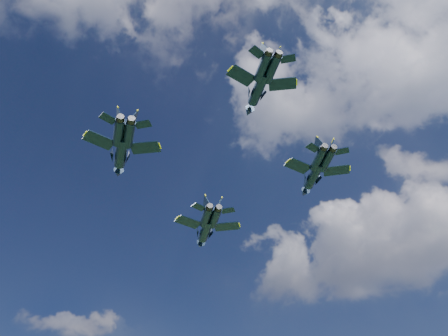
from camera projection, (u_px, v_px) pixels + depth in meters
jet_lead at (205, 231)px, 103.16m from camera, size 15.16×15.62×4.19m
jet_left at (121, 154)px, 83.12m from camera, size 14.56×14.43×3.94m
jet_right at (313, 176)px, 89.65m from camera, size 13.22×14.17×3.73m
jet_slot at (257, 91)px, 74.46m from camera, size 12.36×12.16×3.34m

